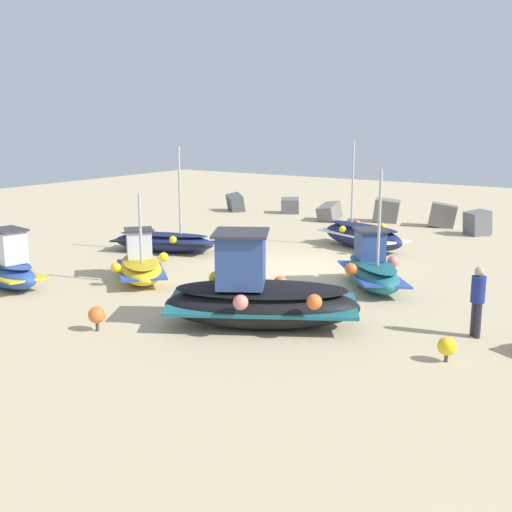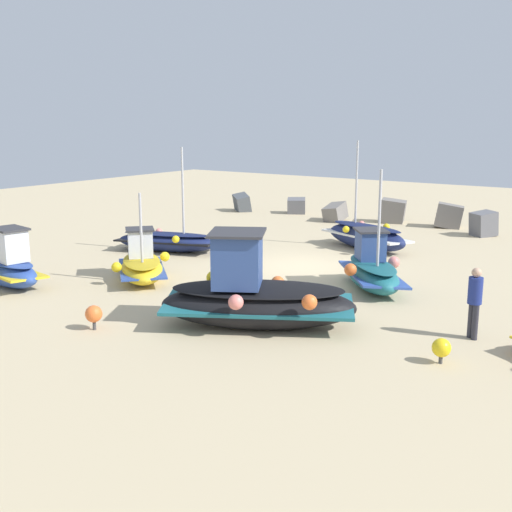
% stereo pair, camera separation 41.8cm
% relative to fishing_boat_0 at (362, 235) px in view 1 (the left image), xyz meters
% --- Properties ---
extents(ground_plane, '(59.01, 59.01, 0.00)m').
position_rel_fishing_boat_0_xyz_m(ground_plane, '(-0.48, -3.94, -0.52)').
color(ground_plane, '#C6B289').
extents(fishing_boat_0, '(4.06, 2.57, 4.11)m').
position_rel_fishing_boat_0_xyz_m(fishing_boat_0, '(0.00, 0.00, 0.00)').
color(fishing_boat_0, navy).
rests_on(fishing_boat_0, ground_plane).
extents(fishing_boat_1, '(4.94, 3.77, 2.37)m').
position_rel_fishing_boat_0_xyz_m(fishing_boat_1, '(1.76, -10.01, 0.20)').
color(fishing_boat_1, black).
rests_on(fishing_boat_1, ground_plane).
extents(fishing_boat_2, '(3.24, 1.77, 2.81)m').
position_rel_fishing_boat_0_xyz_m(fishing_boat_2, '(-6.47, -11.05, 0.06)').
color(fishing_boat_2, '#2D4C9E').
rests_on(fishing_boat_2, ground_plane).
extents(fishing_boat_3, '(3.12, 3.01, 2.75)m').
position_rel_fishing_boat_0_xyz_m(fishing_boat_3, '(-3.72, -8.24, -0.05)').
color(fishing_boat_3, gold).
rests_on(fishing_boat_3, ground_plane).
extents(fishing_boat_5, '(3.12, 3.38, 3.58)m').
position_rel_fishing_boat_0_xyz_m(fishing_boat_5, '(2.62, -5.19, 0.03)').
color(fishing_boat_5, '#1E6670').
rests_on(fishing_boat_5, ground_plane).
extents(fishing_boat_6, '(4.15, 2.50, 3.92)m').
position_rel_fishing_boat_0_xyz_m(fishing_boat_6, '(-5.96, -4.61, -0.13)').
color(fishing_boat_6, navy).
rests_on(fishing_boat_6, ground_plane).
extents(person_walking, '(0.32, 0.32, 1.65)m').
position_rel_fishing_boat_0_xyz_m(person_walking, '(6.33, -7.92, 0.43)').
color(person_walking, '#2D2D38').
rests_on(person_walking, ground_plane).
extents(breakwater_rocks, '(19.90, 2.73, 1.30)m').
position_rel_fishing_boat_0_xyz_m(breakwater_rocks, '(0.20, 6.08, -0.06)').
color(breakwater_rocks, '#4C5156').
rests_on(breakwater_rocks, ground_plane).
extents(mooring_buoy_0, '(0.41, 0.41, 0.60)m').
position_rel_fishing_boat_0_xyz_m(mooring_buoy_0, '(-1.23, -12.38, -0.14)').
color(mooring_buoy_0, '#3F3F42').
rests_on(mooring_buoy_0, ground_plane).
extents(mooring_buoy_1, '(0.39, 0.39, 0.54)m').
position_rel_fishing_boat_0_xyz_m(mooring_buoy_1, '(6.25, -9.81, -0.19)').
color(mooring_buoy_1, '#3F3F42').
rests_on(mooring_buoy_1, ground_plane).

